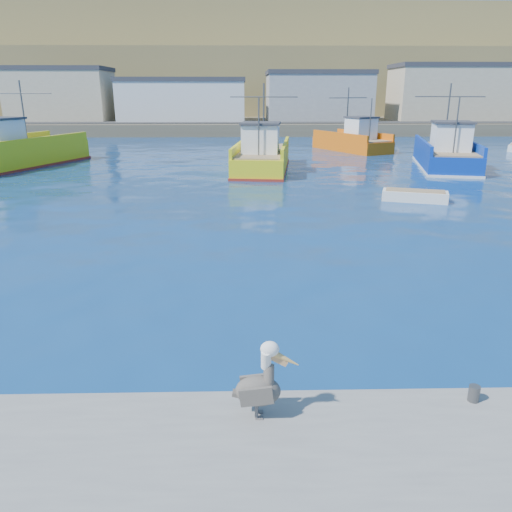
{
  "coord_description": "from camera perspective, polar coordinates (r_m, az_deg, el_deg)",
  "views": [
    {
      "loc": [
        -1.11,
        -11.03,
        5.81
      ],
      "look_at": [
        -0.77,
        3.15,
        1.12
      ],
      "focal_mm": 35.0,
      "sensor_mm": 36.0,
      "label": 1
    }
  ],
  "objects": [
    {
      "name": "trawler_yellow_a",
      "position": [
        45.14,
        -25.88,
        10.58
      ],
      "size": [
        8.5,
        13.65,
        6.73
      ],
      "color": "yellow",
      "rests_on": "ground"
    },
    {
      "name": "trawler_yellow_b",
      "position": [
        39.04,
        0.7,
        11.27
      ],
      "size": [
        5.23,
        11.32,
        6.47
      ],
      "color": "yellow",
      "rests_on": "ground"
    },
    {
      "name": "boat_orange",
      "position": [
        52.99,
        11.06,
        12.85
      ],
      "size": [
        7.09,
        9.61,
        6.18
      ],
      "color": "#DB5B0B",
      "rests_on": "ground"
    },
    {
      "name": "ground",
      "position": [
        12.52,
        3.91,
        -9.4
      ],
      "size": [
        260.0,
        260.0,
        0.0
      ],
      "primitive_type": "plane",
      "color": "#06204F",
      "rests_on": "ground"
    },
    {
      "name": "trawler_blue",
      "position": [
        43.06,
        20.88,
        10.77
      ],
      "size": [
        6.2,
        11.61,
        6.48
      ],
      "color": "#082F97",
      "rests_on": "ground"
    },
    {
      "name": "pelican",
      "position": [
        8.69,
        0.51,
        -14.5
      ],
      "size": [
        1.15,
        0.5,
        1.42
      ],
      "color": "#595451",
      "rests_on": "dock"
    },
    {
      "name": "dock_bollards",
      "position": [
        9.37,
        9.71,
        -15.42
      ],
      "size": [
        36.2,
        0.2,
        0.3
      ],
      "color": "#4C4C4C",
      "rests_on": "dock"
    },
    {
      "name": "skiff_mid",
      "position": [
        29.23,
        17.68,
        6.47
      ],
      "size": [
        3.69,
        2.25,
        0.76
      ],
      "color": "silver",
      "rests_on": "ground"
    },
    {
      "name": "far_shore",
      "position": [
        120.28,
        -0.9,
        19.83
      ],
      "size": [
        200.0,
        81.0,
        24.0
      ],
      "color": "brown",
      "rests_on": "ground"
    }
  ]
}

